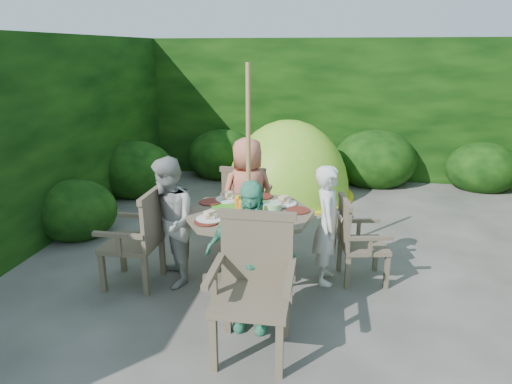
% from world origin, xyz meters
% --- Properties ---
extents(ground, '(60.00, 60.00, 0.00)m').
position_xyz_m(ground, '(0.00, 0.00, 0.00)').
color(ground, '#44423D').
rests_on(ground, ground).
extents(hedge_enclosure, '(9.00, 9.00, 2.50)m').
position_xyz_m(hedge_enclosure, '(0.00, 1.33, 1.25)').
color(hedge_enclosure, black).
rests_on(hedge_enclosure, ground).
extents(patio_table, '(1.58, 1.58, 0.92)m').
position_xyz_m(patio_table, '(-0.88, -0.64, 0.65)').
color(patio_table, '#4A3F30').
rests_on(patio_table, ground).
extents(parasol_pole, '(0.05, 0.05, 2.20)m').
position_xyz_m(parasol_pole, '(-0.88, -0.64, 1.10)').
color(parasol_pole, olive).
rests_on(parasol_pole, ground).
extents(garden_chair_right, '(0.55, 0.59, 0.85)m').
position_xyz_m(garden_chair_right, '(0.19, -0.41, 0.46)').
color(garden_chair_right, '#4A3F30').
rests_on(garden_chair_right, ground).
extents(garden_chair_left, '(0.53, 0.59, 0.97)m').
position_xyz_m(garden_chair_left, '(-1.95, -0.90, 0.52)').
color(garden_chair_left, '#4A3F30').
rests_on(garden_chair_left, ground).
extents(garden_chair_back, '(0.57, 0.51, 0.94)m').
position_xyz_m(garden_chair_back, '(-1.14, 0.43, 0.50)').
color(garden_chair_back, '#4A3F30').
rests_on(garden_chair_back, ground).
extents(garden_chair_front, '(0.65, 0.59, 1.06)m').
position_xyz_m(garden_chair_front, '(-0.63, -1.70, 0.57)').
color(garden_chair_front, '#4A3F30').
rests_on(garden_chair_front, ground).
extents(child_right, '(0.31, 0.46, 1.23)m').
position_xyz_m(child_right, '(-0.10, -0.47, 0.62)').
color(child_right, silver).
rests_on(child_right, ground).
extents(child_left, '(0.76, 0.81, 1.32)m').
position_xyz_m(child_left, '(-1.67, -0.82, 0.66)').
color(child_left, '#A4A5A0').
rests_on(child_left, ground).
extents(child_back, '(0.79, 0.72, 1.36)m').
position_xyz_m(child_back, '(-1.06, 0.14, 0.68)').
color(child_back, '#D27156').
rests_on(child_back, ground).
extents(child_front, '(0.78, 0.34, 1.33)m').
position_xyz_m(child_front, '(-0.71, -1.42, 0.66)').
color(child_front, '#4EB78E').
rests_on(child_front, ground).
extents(dome_tent, '(2.27, 2.27, 2.47)m').
position_xyz_m(dome_tent, '(-0.84, 2.39, 0.00)').
color(dome_tent, '#73D028').
rests_on(dome_tent, ground).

